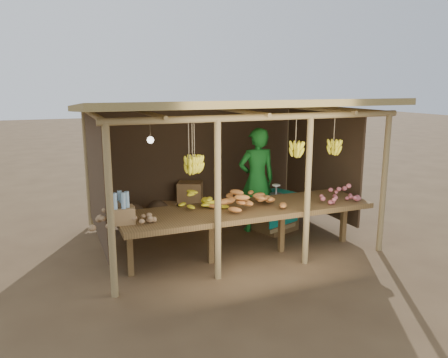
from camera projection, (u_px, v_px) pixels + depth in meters
name	position (u px, v px, depth m)	size (l,w,h in m)	color
ground	(224.00, 237.00, 7.66)	(60.00, 60.00, 0.00)	brown
stall_structure	(225.00, 128.00, 7.23)	(4.70, 3.50, 2.43)	#967C4D
counter	(247.00, 211.00, 6.64)	(3.90, 1.05, 0.80)	brown
potato_heap	(122.00, 210.00, 5.87)	(0.86, 0.52, 0.36)	#95724D
sweet_potato_heap	(245.00, 196.00, 6.58)	(1.04, 0.63, 0.36)	#C57532
onion_heap	(338.00, 191.00, 6.93)	(0.77, 0.46, 0.35)	#C25E65
banana_pile	(199.00, 197.00, 6.55)	(0.66, 0.39, 0.35)	#FFF628
tomato_basin	(118.00, 213.00, 6.09)	(0.35, 0.35, 0.18)	navy
bottle_box	(121.00, 211.00, 5.84)	(0.36, 0.29, 0.44)	olive
vendor	(257.00, 180.00, 7.85)	(0.69, 0.45, 1.89)	#176820
tarp_crate	(275.00, 211.00, 7.98)	(0.92, 0.86, 0.89)	brown
carton_stack	(182.00, 205.00, 8.52)	(1.09, 0.53, 0.75)	olive
burlap_sacks	(146.00, 216.00, 7.87)	(0.96, 0.50, 0.68)	#473321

